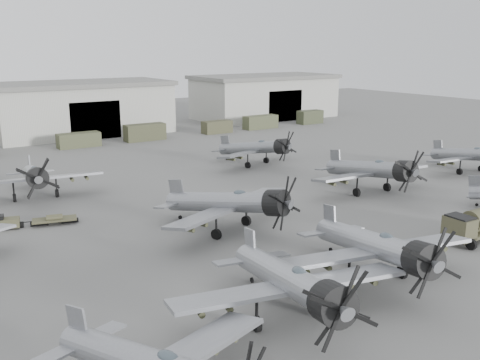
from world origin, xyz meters
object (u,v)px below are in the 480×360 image
object	(u,v)px
aircraft_extra_172	(293,283)
aircraft_far_1	(258,148)
aircraft_mid_1	(233,203)
aircraft_mid_3	(473,155)
aircraft_mid_2	(374,170)
aircraft_near_1	(379,247)
tug_trailer	(26,222)
fuel_tanker	(479,222)
aircraft_far_0	(34,176)

from	to	relation	value
aircraft_extra_172	aircraft_far_1	bearing A→B (deg)	69.56
aircraft_mid_1	aircraft_extra_172	xyz separation A→B (m)	(-5.31, -14.02, -0.02)
aircraft_mid_3	aircraft_mid_2	bearing A→B (deg)	-173.15
aircraft_near_1	tug_trailer	size ratio (longest dim) A/B	2.14
aircraft_mid_3	aircraft_extra_172	xyz separation A→B (m)	(-39.60, -15.78, 0.25)
aircraft_mid_2	fuel_tanker	size ratio (longest dim) A/B	2.08
aircraft_extra_172	fuel_tanker	bearing A→B (deg)	18.55
tug_trailer	fuel_tanker	bearing A→B (deg)	-23.51
aircraft_far_0	fuel_tanker	world-z (taller)	aircraft_far_0
fuel_tanker	aircraft_far_0	bearing A→B (deg)	132.28
aircraft_mid_3	aircraft_far_1	xyz separation A→B (m)	(-18.47, 17.12, 0.06)
aircraft_mid_1	aircraft_far_0	distance (m)	21.38
aircraft_far_0	aircraft_extra_172	bearing A→B (deg)	-72.04
aircraft_extra_172	tug_trailer	bearing A→B (deg)	120.80
aircraft_extra_172	aircraft_mid_3	bearing A→B (deg)	34.00
aircraft_mid_1	tug_trailer	bearing A→B (deg)	121.28
aircraft_mid_2	aircraft_mid_1	bearing A→B (deg)	-170.29
aircraft_mid_3	fuel_tanker	world-z (taller)	aircraft_mid_3
aircraft_mid_2	aircraft_far_0	xyz separation A→B (m)	(-28.79, 16.59, -0.11)
aircraft_near_1	aircraft_mid_1	distance (m)	13.18
aircraft_near_1	aircraft_far_0	bearing A→B (deg)	125.15
aircraft_extra_172	tug_trailer	world-z (taller)	aircraft_extra_172
aircraft_far_0	tug_trailer	world-z (taller)	aircraft_far_0
fuel_tanker	tug_trailer	size ratio (longest dim) A/B	1.04
tug_trailer	aircraft_extra_172	bearing A→B (deg)	-56.72
aircraft_far_0	aircraft_extra_172	world-z (taller)	aircraft_extra_172
aircraft_mid_2	tug_trailer	xyz separation A→B (m)	(-31.43, 8.65, -2.00)
aircraft_far_0	aircraft_mid_3	bearing A→B (deg)	-12.01
tug_trailer	aircraft_far_0	bearing A→B (deg)	86.36
aircraft_near_1	fuel_tanker	bearing A→B (deg)	17.55
aircraft_mid_1	fuel_tanker	xyz separation A→B (m)	(14.74, -11.82, -1.01)
aircraft_near_1	aircraft_extra_172	bearing A→B (deg)	-159.85
aircraft_far_0	fuel_tanker	size ratio (longest dim) A/B	2.00
aircraft_near_1	aircraft_far_0	world-z (taller)	aircraft_near_1
aircraft_far_0	aircraft_extra_172	size ratio (longest dim) A/B	0.97
aircraft_mid_1	aircraft_near_1	bearing A→B (deg)	-100.64
aircraft_mid_1	aircraft_far_1	world-z (taller)	aircraft_mid_1
aircraft_mid_1	aircraft_mid_3	distance (m)	34.34
aircraft_extra_172	tug_trailer	xyz separation A→B (m)	(-8.21, 24.49, -1.95)
aircraft_mid_1	fuel_tanker	distance (m)	18.92
aircraft_near_1	aircraft_extra_172	size ratio (longest dim) A/B	1.00
aircraft_mid_2	aircraft_mid_3	size ratio (longest dim) A/B	1.13
aircraft_mid_2	aircraft_far_1	world-z (taller)	aircraft_mid_2
tug_trailer	aircraft_mid_1	bearing A→B (deg)	-22.99
aircraft_mid_1	aircraft_extra_172	size ratio (longest dim) A/B	0.99
aircraft_mid_1	fuel_tanker	bearing A→B (deg)	-59.70
aircraft_mid_3	aircraft_far_1	bearing A→B (deg)	144.23
aircraft_near_1	aircraft_mid_1	bearing A→B (deg)	112.60
aircraft_near_1	fuel_tanker	xyz separation A→B (m)	(12.38, 1.14, -0.99)
aircraft_mid_1	aircraft_far_1	size ratio (longest dim) A/B	1.08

